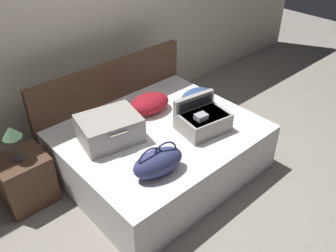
{
  "coord_description": "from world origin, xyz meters",
  "views": [
    {
      "loc": [
        -1.84,
        -1.74,
        2.5
      ],
      "look_at": [
        0.0,
        0.29,
        0.61
      ],
      "focal_mm": 37.83,
      "sensor_mm": 36.0,
      "label": 1
    }
  ],
  "objects_px": {
    "hard_case_large": "(110,128)",
    "nightstand": "(25,180)",
    "bed": "(160,150)",
    "duffel_bag": "(158,162)",
    "hard_case_medium": "(203,120)",
    "pillow_near_headboard": "(196,96)",
    "table_lamp": "(11,134)",
    "pillow_center_head": "(149,103)"
  },
  "relations": [
    {
      "from": "bed",
      "to": "nightstand",
      "type": "relative_size",
      "value": 3.69
    },
    {
      "from": "hard_case_large",
      "to": "hard_case_medium",
      "type": "height_order",
      "value": "hard_case_medium"
    },
    {
      "from": "hard_case_large",
      "to": "pillow_near_headboard",
      "type": "height_order",
      "value": "hard_case_large"
    },
    {
      "from": "hard_case_large",
      "to": "nightstand",
      "type": "height_order",
      "value": "hard_case_large"
    },
    {
      "from": "bed",
      "to": "hard_case_large",
      "type": "distance_m",
      "value": 0.62
    },
    {
      "from": "hard_case_medium",
      "to": "table_lamp",
      "type": "relative_size",
      "value": 1.49
    },
    {
      "from": "bed",
      "to": "table_lamp",
      "type": "bearing_deg",
      "value": 156.92
    },
    {
      "from": "pillow_near_headboard",
      "to": "hard_case_medium",
      "type": "bearing_deg",
      "value": -129.39
    },
    {
      "from": "pillow_center_head",
      "to": "table_lamp",
      "type": "bearing_deg",
      "value": 172.28
    },
    {
      "from": "bed",
      "to": "nightstand",
      "type": "height_order",
      "value": "bed"
    },
    {
      "from": "bed",
      "to": "pillow_center_head",
      "type": "xyz_separation_m",
      "value": [
        0.14,
        0.33,
        0.35
      ]
    },
    {
      "from": "table_lamp",
      "to": "bed",
      "type": "bearing_deg",
      "value": -23.08
    },
    {
      "from": "bed",
      "to": "duffel_bag",
      "type": "height_order",
      "value": "duffel_bag"
    },
    {
      "from": "nightstand",
      "to": "table_lamp",
      "type": "distance_m",
      "value": 0.51
    },
    {
      "from": "pillow_near_headboard",
      "to": "table_lamp",
      "type": "distance_m",
      "value": 1.88
    },
    {
      "from": "hard_case_large",
      "to": "duffel_bag",
      "type": "distance_m",
      "value": 0.65
    },
    {
      "from": "hard_case_medium",
      "to": "hard_case_large",
      "type": "bearing_deg",
      "value": 157.65
    },
    {
      "from": "table_lamp",
      "to": "hard_case_large",
      "type": "bearing_deg",
      "value": -22.98
    },
    {
      "from": "duffel_bag",
      "to": "pillow_center_head",
      "type": "xyz_separation_m",
      "value": [
        0.56,
        0.79,
        -0.02
      ]
    },
    {
      "from": "bed",
      "to": "duffel_bag",
      "type": "relative_size",
      "value": 3.85
    },
    {
      "from": "bed",
      "to": "pillow_center_head",
      "type": "relative_size",
      "value": 4.12
    },
    {
      "from": "nightstand",
      "to": "pillow_near_headboard",
      "type": "bearing_deg",
      "value": -12.03
    },
    {
      "from": "duffel_bag",
      "to": "bed",
      "type": "bearing_deg",
      "value": 47.35
    },
    {
      "from": "pillow_center_head",
      "to": "nightstand",
      "type": "distance_m",
      "value": 1.4
    },
    {
      "from": "table_lamp",
      "to": "nightstand",
      "type": "bearing_deg",
      "value": 0.0
    },
    {
      "from": "hard_case_medium",
      "to": "pillow_center_head",
      "type": "relative_size",
      "value": 1.13
    },
    {
      "from": "bed",
      "to": "duffel_bag",
      "type": "distance_m",
      "value": 0.73
    },
    {
      "from": "hard_case_large",
      "to": "duffel_bag",
      "type": "relative_size",
      "value": 1.28
    },
    {
      "from": "nightstand",
      "to": "table_lamp",
      "type": "bearing_deg",
      "value": 0.0
    },
    {
      "from": "hard_case_medium",
      "to": "nightstand",
      "type": "xyz_separation_m",
      "value": [
        -1.51,
        0.78,
        -0.37
      ]
    },
    {
      "from": "bed",
      "to": "hard_case_medium",
      "type": "relative_size",
      "value": 3.64
    },
    {
      "from": "nightstand",
      "to": "hard_case_large",
      "type": "bearing_deg",
      "value": -22.98
    },
    {
      "from": "pillow_center_head",
      "to": "table_lamp",
      "type": "distance_m",
      "value": 1.36
    },
    {
      "from": "hard_case_large",
      "to": "pillow_center_head",
      "type": "relative_size",
      "value": 1.37
    },
    {
      "from": "pillow_center_head",
      "to": "pillow_near_headboard",
      "type": "bearing_deg",
      "value": -23.08
    },
    {
      "from": "hard_case_medium",
      "to": "pillow_near_headboard",
      "type": "xyz_separation_m",
      "value": [
        0.32,
        0.39,
        -0.03
      ]
    },
    {
      "from": "hard_case_medium",
      "to": "pillow_near_headboard",
      "type": "distance_m",
      "value": 0.51
    },
    {
      "from": "duffel_bag",
      "to": "hard_case_large",
      "type": "bearing_deg",
      "value": 92.22
    },
    {
      "from": "duffel_bag",
      "to": "nightstand",
      "type": "xyz_separation_m",
      "value": [
        -0.78,
        0.97,
        -0.38
      ]
    },
    {
      "from": "hard_case_large",
      "to": "pillow_center_head",
      "type": "xyz_separation_m",
      "value": [
        0.59,
        0.14,
        -0.03
      ]
    },
    {
      "from": "table_lamp",
      "to": "hard_case_medium",
      "type": "bearing_deg",
      "value": -27.38
    },
    {
      "from": "hard_case_large",
      "to": "nightstand",
      "type": "xyz_separation_m",
      "value": [
        -0.75,
        0.32,
        -0.38
      ]
    }
  ]
}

